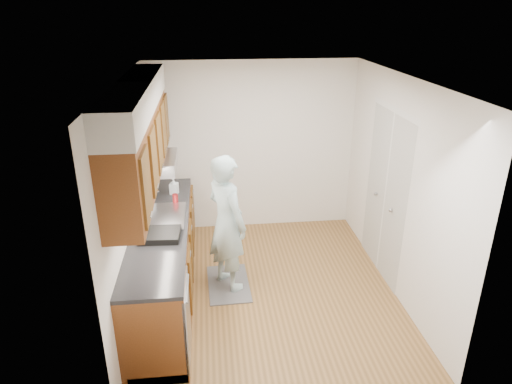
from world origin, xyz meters
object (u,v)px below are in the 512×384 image
at_px(person, 227,214).
at_px(dish_rack, 160,235).
at_px(soda_can, 175,199).
at_px(soap_bottle_b, 174,186).
at_px(soap_bottle_a, 151,193).

bearing_deg(person, dish_rack, 89.19).
relative_size(soda_can, dish_rack, 0.30).
bearing_deg(soda_can, person, -34.12).
bearing_deg(dish_rack, soda_can, 85.50).
height_order(person, soda_can, person).
height_order(soap_bottle_b, dish_rack, soap_bottle_b).
distance_m(person, soap_bottle_b, 0.96).
height_order(soap_bottle_a, soda_can, soap_bottle_a).
distance_m(soap_bottle_a, soap_bottle_b, 0.36).
bearing_deg(soap_bottle_b, soda_can, -84.25).
xyz_separation_m(soap_bottle_b, soda_can, (0.03, -0.31, -0.05)).
height_order(soap_bottle_a, soap_bottle_b, soap_bottle_a).
xyz_separation_m(soda_can, dish_rack, (-0.12, -0.87, -0.03)).
height_order(soap_bottle_a, dish_rack, soap_bottle_a).
distance_m(person, dish_rack, 0.85).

